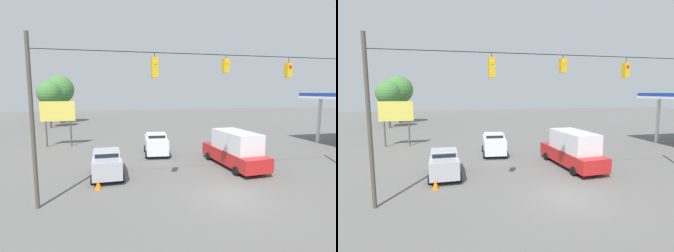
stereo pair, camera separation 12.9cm
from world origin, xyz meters
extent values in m
plane|color=#605E5B|center=(0.00, 0.00, 0.00)|extent=(140.00, 140.00, 0.00)
cylinder|color=#4C473D|center=(10.00, -0.97, 4.28)|extent=(0.20, 0.20, 8.56)
cylinder|color=black|center=(0.00, -0.97, 7.80)|extent=(20.00, 0.04, 0.04)
cube|color=gold|center=(-4.00, -0.97, 7.04)|extent=(0.32, 0.36, 0.83)
cylinder|color=black|center=(-4.00, -0.97, 7.63)|extent=(0.03, 0.03, 0.34)
cylinder|color=red|center=(-4.00, -0.78, 7.23)|extent=(0.20, 0.02, 0.20)
cube|color=gold|center=(0.00, -0.97, 7.22)|extent=(0.32, 0.36, 0.77)
cylinder|color=black|center=(0.00, -0.97, 7.70)|extent=(0.03, 0.03, 0.19)
cylinder|color=orange|center=(0.00, -0.78, 7.39)|extent=(0.20, 0.02, 0.20)
cube|color=gold|center=(4.00, -0.97, 7.04)|extent=(0.32, 0.36, 1.03)
cylinder|color=black|center=(4.00, -0.97, 7.68)|extent=(0.03, 0.03, 0.24)
cylinder|color=orange|center=(4.00, -0.78, 7.27)|extent=(0.20, 0.02, 0.20)
cube|color=#A8AAB2|center=(6.58, -5.18, 0.91)|extent=(1.90, 4.12, 1.17)
cube|color=#A8AAB2|center=(6.58, -5.18, 1.67)|extent=(1.73, 1.82, 0.36)
cube|color=black|center=(6.57, -4.27, 1.67)|extent=(1.49, 0.04, 0.25)
cylinder|color=black|center=(7.49, -3.84, 0.32)|extent=(0.23, 0.64, 0.64)
cylinder|color=black|center=(5.63, -3.86, 0.32)|extent=(0.23, 0.64, 0.64)
cylinder|color=black|center=(7.52, -6.50, 0.32)|extent=(0.23, 0.64, 0.64)
cylinder|color=black|center=(5.66, -6.52, 0.32)|extent=(0.23, 0.64, 0.64)
cube|color=silver|center=(2.12, -10.61, 0.97)|extent=(2.29, 4.21, 1.31)
cube|color=silver|center=(2.12, -10.61, 1.81)|extent=(1.91, 1.94, 0.36)
cube|color=black|center=(2.21, -9.71, 1.81)|extent=(1.51, 0.17, 0.25)
cylinder|color=black|center=(3.19, -9.39, 0.32)|extent=(0.28, 0.66, 0.64)
cylinder|color=black|center=(1.31, -9.20, 0.32)|extent=(0.28, 0.66, 0.64)
cylinder|color=black|center=(2.93, -12.01, 0.32)|extent=(0.28, 0.66, 0.64)
cylinder|color=black|center=(1.04, -11.82, 0.32)|extent=(0.28, 0.66, 0.64)
cube|color=red|center=(-3.06, -5.59, 0.82)|extent=(2.59, 6.89, 1.00)
cube|color=silver|center=(-3.08, -5.25, 2.05)|extent=(2.26, 4.45, 1.47)
cube|color=black|center=(-2.95, -7.42, 2.05)|extent=(1.73, 0.13, 1.03)
cylinder|color=black|center=(-4.01, -7.85, 0.32)|extent=(0.26, 0.65, 0.64)
cylinder|color=black|center=(-1.84, -7.71, 0.32)|extent=(0.26, 0.65, 0.64)
cylinder|color=black|center=(-4.28, -3.46, 0.32)|extent=(0.26, 0.65, 0.64)
cylinder|color=black|center=(-2.12, -3.32, 0.32)|extent=(0.26, 0.65, 0.64)
cone|color=orange|center=(7.11, -2.91, 0.28)|extent=(0.41, 0.41, 0.55)
cone|color=orange|center=(7.08, -5.41, 0.28)|extent=(0.41, 0.41, 0.55)
cone|color=orange|center=(7.00, -7.41, 0.28)|extent=(0.41, 0.41, 0.55)
cone|color=orange|center=(7.01, -9.54, 0.28)|extent=(0.41, 0.41, 0.55)
cylinder|color=silver|center=(-17.06, -12.11, 2.64)|extent=(0.36, 0.36, 5.28)
cylinder|color=#4C473D|center=(10.22, -16.57, 1.35)|extent=(0.16, 0.16, 2.70)
cylinder|color=#4C473D|center=(12.65, -16.57, 1.35)|extent=(0.16, 0.16, 2.70)
cube|color=#D8CC4C|center=(11.43, -16.57, 3.74)|extent=(3.47, 0.12, 2.08)
cylinder|color=#4C3823|center=(14.59, -38.69, 2.35)|extent=(0.58, 0.58, 4.70)
sphere|color=#427A38|center=(14.59, -38.69, 6.11)|extent=(5.11, 5.11, 5.11)
cylinder|color=brown|center=(15.12, -31.98, 2.27)|extent=(0.39, 0.39, 4.53)
sphere|color=#427A38|center=(15.12, -31.98, 5.56)|extent=(3.73, 3.73, 3.73)
camera|label=1|loc=(6.55, 12.67, 5.81)|focal=28.00mm
camera|label=2|loc=(6.42, 12.70, 5.81)|focal=28.00mm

